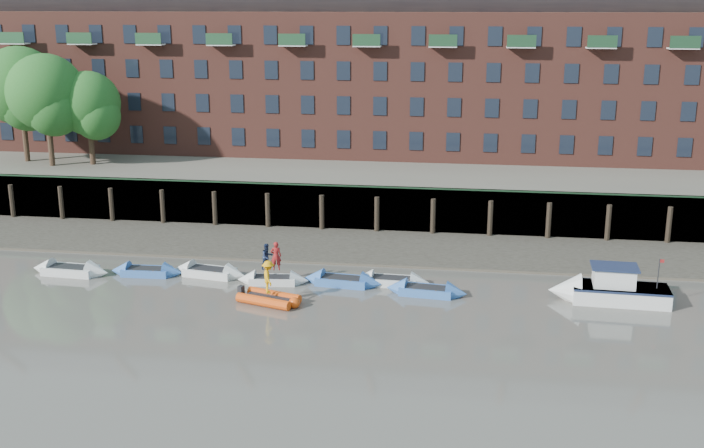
% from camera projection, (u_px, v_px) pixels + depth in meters
% --- Properties ---
extents(ground, '(220.00, 220.00, 0.00)m').
position_uv_depth(ground, '(280.00, 354.00, 38.54)').
color(ground, '#59554D').
rests_on(ground, ground).
extents(foreshore, '(110.00, 8.00, 0.50)m').
position_uv_depth(foreshore, '(341.00, 246.00, 55.73)').
color(foreshore, '#3D382F').
rests_on(foreshore, ground).
extents(mud_band, '(110.00, 1.60, 0.10)m').
position_uv_depth(mud_band, '(333.00, 261.00, 52.49)').
color(mud_band, '#4C4336').
rests_on(mud_band, ground).
extents(river_wall, '(110.00, 1.23, 3.30)m').
position_uv_depth(river_wall, '(350.00, 208.00, 59.50)').
color(river_wall, '#2D2A26').
rests_on(river_wall, ground).
extents(bank_terrace, '(110.00, 28.00, 3.20)m').
position_uv_depth(bank_terrace, '(373.00, 171.00, 72.51)').
color(bank_terrace, '#5E594D').
rests_on(bank_terrace, ground).
extents(apartment_terrace, '(80.60, 15.56, 20.98)m').
position_uv_depth(apartment_terrace, '(375.00, 40.00, 70.54)').
color(apartment_terrace, brown).
rests_on(apartment_terrace, bank_terrace).
extents(tree_cluster, '(11.76, 7.74, 9.40)m').
position_uv_depth(tree_cluster, '(44.00, 92.00, 65.92)').
color(tree_cluster, '#3A281C').
rests_on(tree_cluster, bank_terrace).
extents(rowboat_0, '(5.04, 1.73, 1.44)m').
position_uv_depth(rowboat_0, '(70.00, 270.00, 49.85)').
color(rowboat_0, silver).
rests_on(rowboat_0, ground).
extents(rowboat_1, '(4.45, 1.43, 1.28)m').
position_uv_depth(rowboat_1, '(147.00, 272.00, 49.70)').
color(rowboat_1, '#3766B4').
rests_on(rowboat_1, ground).
extents(rowboat_2, '(4.91, 2.17, 1.38)m').
position_uv_depth(rowboat_2, '(210.00, 272.00, 49.53)').
color(rowboat_2, silver).
rests_on(rowboat_2, ground).
extents(rowboat_3, '(4.29, 1.60, 1.22)m').
position_uv_depth(rowboat_3, '(273.00, 280.00, 48.22)').
color(rowboat_3, silver).
rests_on(rowboat_3, ground).
extents(rowboat_4, '(4.80, 1.85, 1.36)m').
position_uv_depth(rowboat_4, '(342.00, 281.00, 47.97)').
color(rowboat_4, '#3766B4').
rests_on(rowboat_4, ground).
extents(rowboat_5, '(4.55, 1.50, 1.30)m').
position_uv_depth(rowboat_5, '(392.00, 281.00, 47.98)').
color(rowboat_5, silver).
rests_on(rowboat_5, ground).
extents(rowboat_6, '(4.72, 1.84, 1.34)m').
position_uv_depth(rowboat_6, '(426.00, 291.00, 46.36)').
color(rowboat_6, '#3766B4').
rests_on(rowboat_6, ground).
extents(rib_tender, '(3.65, 2.59, 0.62)m').
position_uv_depth(rib_tender, '(271.00, 299.00, 45.02)').
color(rib_tender, '#E1480E').
rests_on(rib_tender, ground).
extents(motor_launch, '(6.52, 2.39, 2.65)m').
position_uv_depth(motor_launch, '(600.00, 289.00, 45.28)').
color(motor_launch, silver).
rests_on(motor_launch, ground).
extents(person_rower_a, '(0.70, 0.54, 1.72)m').
position_uv_depth(person_rower_a, '(276.00, 256.00, 47.89)').
color(person_rower_a, maroon).
rests_on(person_rower_a, rowboat_3).
extents(person_rower_b, '(0.95, 0.95, 1.56)m').
position_uv_depth(person_rower_b, '(267.00, 257.00, 48.03)').
color(person_rower_b, '#19233F').
rests_on(person_rower_b, rowboat_3).
extents(person_rib_crew, '(1.06, 1.35, 1.83)m').
position_uv_depth(person_rib_crew, '(268.00, 277.00, 44.79)').
color(person_rib_crew, orange).
rests_on(person_rib_crew, rib_tender).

